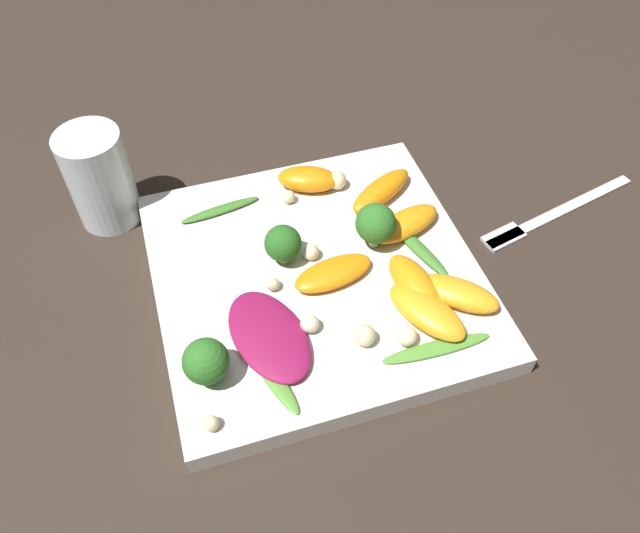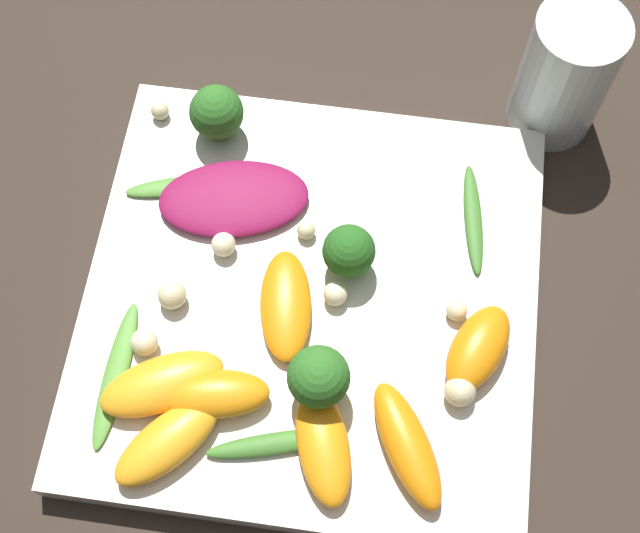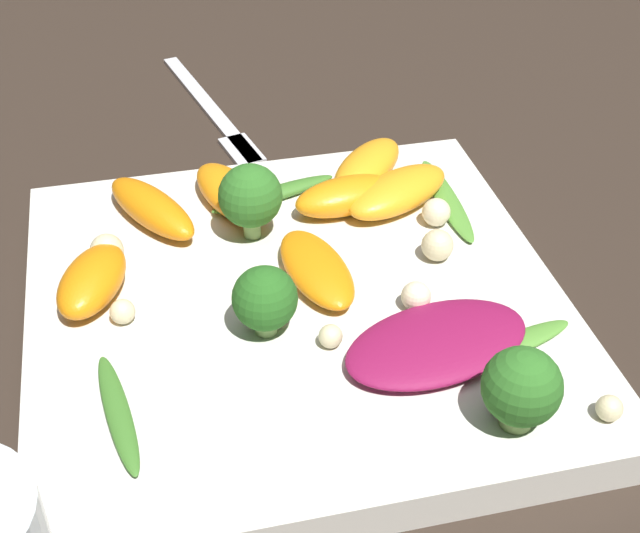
{
  "view_description": "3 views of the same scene",
  "coord_description": "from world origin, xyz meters",
  "views": [
    {
      "loc": [
        -0.34,
        0.1,
        0.45
      ],
      "look_at": [
        -0.01,
        0.0,
        0.04
      ],
      "focal_mm": 35.0,
      "sensor_mm": 36.0,
      "label": 1
    },
    {
      "loc": [
        0.03,
        -0.21,
        0.54
      ],
      "look_at": [
        0.0,
        0.01,
        0.04
      ],
      "focal_mm": 50.0,
      "sensor_mm": 36.0,
      "label": 2
    },
    {
      "loc": [
        0.07,
        0.36,
        0.32
      ],
      "look_at": [
        -0.01,
        -0.01,
        0.03
      ],
      "focal_mm": 50.0,
      "sensor_mm": 36.0,
      "label": 3
    }
  ],
  "objects": [
    {
      "name": "broccoli_floret_2",
      "position": [
        0.02,
        0.02,
        0.04
      ],
      "size": [
        0.03,
        0.03,
        0.04
      ],
      "color": "#84AD5B",
      "rests_on": "plate"
    },
    {
      "name": "orange_segment_5",
      "position": [
        -0.07,
        -0.1,
        0.03
      ],
      "size": [
        0.07,
        0.07,
        0.02
      ],
      "color": "orange",
      "rests_on": "plate"
    },
    {
      "name": "orange_segment_6",
      "position": [
        0.07,
        -0.09,
        0.03
      ],
      "size": [
        0.06,
        0.08,
        0.02
      ],
      "color": "orange",
      "rests_on": "plate"
    },
    {
      "name": "macadamia_nut_0",
      "position": [
        0.1,
        -0.05,
        0.03
      ],
      "size": [
        0.02,
        0.02,
        0.02
      ],
      "color": "beige",
      "rests_on": "plate"
    },
    {
      "name": "macadamia_nut_5",
      "position": [
        -0.09,
        -0.05,
        0.03
      ],
      "size": [
        0.02,
        0.02,
        0.02
      ],
      "color": "beige",
      "rests_on": "plate"
    },
    {
      "name": "arugula_sprig_0",
      "position": [
        0.1,
        0.07,
        0.02
      ],
      "size": [
        0.02,
        0.08,
        0.01
      ],
      "color": "#3D7528",
      "rests_on": "plate"
    },
    {
      "name": "orange_segment_3",
      "position": [
        -0.01,
        -0.01,
        0.03
      ],
      "size": [
        0.04,
        0.08,
        0.02
      ],
      "color": "orange",
      "rests_on": "plate"
    },
    {
      "name": "macadamia_nut_6",
      "position": [
        0.02,
        -0.0,
        0.03
      ],
      "size": [
        0.02,
        0.02,
        0.02
      ],
      "color": "beige",
      "rests_on": "plate"
    },
    {
      "name": "arugula_sprig_1",
      "position": [
        -0.1,
        0.06,
        0.02
      ],
      "size": [
        0.07,
        0.03,
        0.0
      ],
      "color": "#518E33",
      "rests_on": "plate"
    },
    {
      "name": "orange_segment_0",
      "position": [
        -0.05,
        -0.07,
        0.03
      ],
      "size": [
        0.07,
        0.04,
        0.02
      ],
      "color": "orange",
      "rests_on": "plate"
    },
    {
      "name": "broccoli_floret_1",
      "position": [
        -0.08,
        0.11,
        0.04
      ],
      "size": [
        0.04,
        0.04,
        0.04
      ],
      "color": "#7A9E51",
      "rests_on": "plate"
    },
    {
      "name": "orange_segment_1",
      "position": [
        -0.08,
        -0.07,
        0.03
      ],
      "size": [
        0.08,
        0.07,
        0.02
      ],
      "color": "orange",
      "rests_on": "plate"
    },
    {
      "name": "arugula_sprig_2",
      "position": [
        -0.11,
        -0.07,
        0.02
      ],
      "size": [
        0.02,
        0.09,
        0.0
      ],
      "color": "#518E33",
      "rests_on": "plate"
    },
    {
      "name": "radicchio_leaf_0",
      "position": [
        -0.06,
        0.06,
        0.03
      ],
      "size": [
        0.11,
        0.08,
        0.01
      ],
      "color": "maroon",
      "rests_on": "plate"
    },
    {
      "name": "macadamia_nut_4",
      "position": [
        -0.01,
        0.04,
        0.03
      ],
      "size": [
        0.01,
        0.01,
        0.01
      ],
      "color": "beige",
      "rests_on": "plate"
    },
    {
      "name": "orange_segment_2",
      "position": [
        0.02,
        -0.09,
        0.03
      ],
      "size": [
        0.05,
        0.08,
        0.02
      ],
      "color": "orange",
      "rests_on": "plate"
    },
    {
      "name": "broccoli_floret_0",
      "position": [
        0.01,
        -0.06,
        0.05
      ],
      "size": [
        0.04,
        0.04,
        0.05
      ],
      "color": "#84AD5B",
      "rests_on": "plate"
    },
    {
      "name": "ground_plane",
      "position": [
        0.0,
        0.0,
        0.0
      ],
      "size": [
        2.4,
        2.4,
        0.0
      ],
      "primitive_type": "plane",
      "color": "#2D231C"
    },
    {
      "name": "drinking_glass",
      "position": [
        0.15,
        0.17,
        0.05
      ],
      "size": [
        0.06,
        0.06,
        0.1
      ],
      "color": "silver",
      "rests_on": "ground_plane"
    },
    {
      "name": "macadamia_nut_2",
      "position": [
        -0.12,
        0.12,
        0.03
      ],
      "size": [
        0.01,
        0.01,
        0.01
      ],
      "color": "beige",
      "rests_on": "plate"
    },
    {
      "name": "macadamia_nut_1",
      "position": [
        0.09,
        0.0,
        0.03
      ],
      "size": [
        0.01,
        0.01,
        0.01
      ],
      "color": "beige",
      "rests_on": "plate"
    },
    {
      "name": "macadamia_nut_3",
      "position": [
        -0.08,
        -0.02,
        0.03
      ],
      "size": [
        0.02,
        0.02,
        0.02
      ],
      "color": "beige",
      "rests_on": "plate"
    },
    {
      "name": "orange_segment_4",
      "position": [
        0.1,
        -0.02,
        0.03
      ],
      "size": [
        0.05,
        0.07,
        0.02
      ],
      "color": "orange",
      "rests_on": "plate"
    },
    {
      "name": "plate",
      "position": [
        0.0,
        0.0,
        0.01
      ],
      "size": [
        0.28,
        0.28,
        0.02
      ],
      "color": "silver",
      "rests_on": "ground_plane"
    },
    {
      "name": "macadamia_nut_7",
      "position": [
        -0.06,
        0.02,
        0.03
      ],
      "size": [
        0.02,
        0.02,
        0.02
      ],
      "color": "beige",
      "rests_on": "plate"
    },
    {
      "name": "arugula_sprig_3",
      "position": [
        -0.01,
        -0.1,
        0.02
      ],
      "size": [
        0.08,
        0.04,
        0.01
      ],
      "color": "#3D7528",
      "rests_on": "plate"
    }
  ]
}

